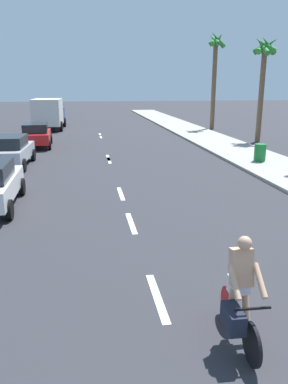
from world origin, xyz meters
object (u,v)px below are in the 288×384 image
Objects in this scene: palm_tree_distant at (215,61)px; delivery_truck at (49,113)px; palm_tree_far at (264,61)px; trash_bin_far at (260,153)px; parked_car_silver at (10,150)px; cyclist at (239,297)px; parked_car_red at (36,134)px.

delivery_truck is at bearing 171.20° from palm_tree_distant.
trash_bin_far is (-3.40, -7.49, -5.02)m from palm_tree_far.
trash_bin_far is at bearing -3.26° from parked_car_silver.
palm_tree_far is at bearing -113.82° from cyclist.
palm_tree_far reaches higher than parked_car_silver.
palm_tree_distant reaches higher than trash_bin_far.
parked_car_silver is 12.88m from trash_bin_far.
delivery_truck is at bearing 90.52° from parked_car_silver.
parked_car_red is at bearing 87.28° from parked_car_silver.
palm_tree_distant is (9.53, 29.39, 5.27)m from cyclist.
palm_tree_far is 8.39m from palm_tree_distant.
palm_tree_distant is at bearing -6.95° from delivery_truck.
cyclist is 31.34m from palm_tree_distant.
trash_bin_far is (6.79, 13.54, -0.24)m from cyclist.
cyclist reaches higher than parked_car_red.
parked_car_red reaches higher than trash_bin_far.
cyclist is at bearing -78.36° from delivery_truck.
parked_car_silver is 18.01m from palm_tree_far.
cyclist is 32.19m from delivery_truck.
delivery_truck reaches higher than trash_bin_far.
cyclist is at bearing -116.63° from trash_bin_far.
parked_car_red is 0.49× the size of palm_tree_distant.
delivery_truck is 19.39m from palm_tree_far.
parked_car_red is (-5.46, 21.13, 0.01)m from cyclist.
cyclist is 0.29× the size of delivery_truck.
trash_bin_far is at bearing -114.61° from cyclist.
cyclist reaches higher than parked_car_silver.
trash_bin_far is at bearing -114.39° from palm_tree_far.
palm_tree_distant is at bearing 26.16° from parked_car_red.
delivery_truck is at bearing 124.02° from trash_bin_far.
cyclist is 0.21× the size of palm_tree_distant.
palm_tree_distant is at bearing 45.52° from parked_car_silver.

